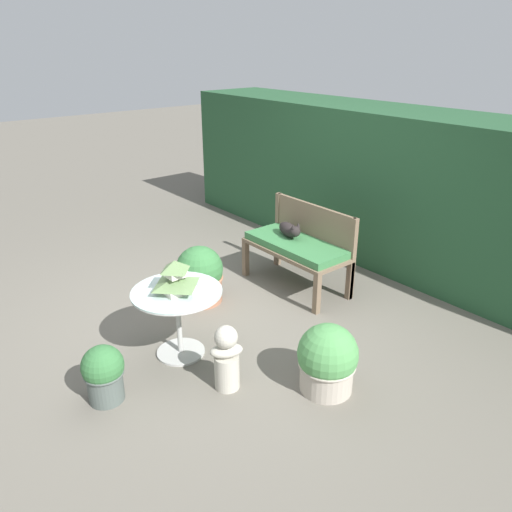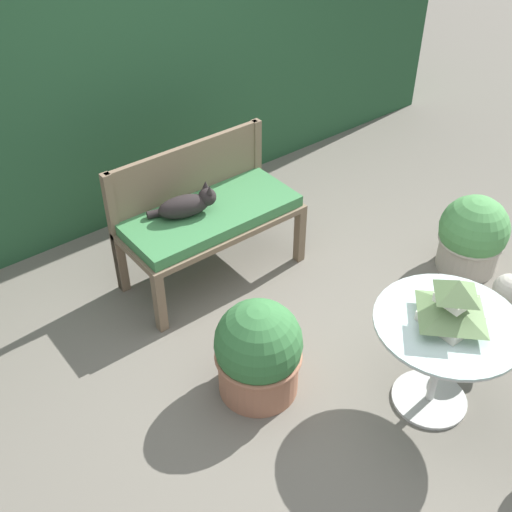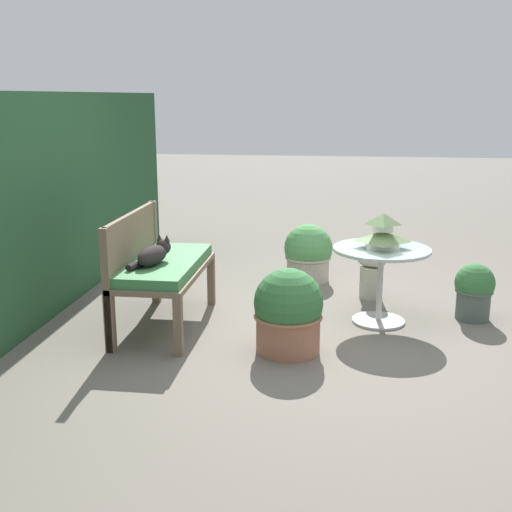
% 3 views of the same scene
% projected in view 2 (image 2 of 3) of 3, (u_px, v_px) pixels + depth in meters
% --- Properties ---
extents(ground, '(30.00, 30.00, 0.00)m').
position_uv_depth(ground, '(313.00, 363.00, 3.83)').
color(ground, '#666056').
extents(foliage_hedge_back, '(6.40, 1.09, 1.80)m').
position_uv_depth(foliage_hedge_back, '(92.00, 83.00, 4.85)').
color(foliage_hedge_back, '#234C2D').
rests_on(foliage_hedge_back, ground).
extents(garden_bench, '(1.20, 0.55, 0.54)m').
position_uv_depth(garden_bench, '(211.00, 220.00, 4.20)').
color(garden_bench, brown).
rests_on(garden_bench, ground).
extents(bench_backrest, '(1.20, 0.06, 0.90)m').
position_uv_depth(bench_backrest, '(188.00, 180.00, 4.25)').
color(bench_backrest, brown).
rests_on(bench_backrest, ground).
extents(cat, '(0.43, 0.26, 0.20)m').
position_uv_depth(cat, '(187.00, 205.00, 4.06)').
color(cat, black).
rests_on(cat, garden_bench).
extents(patio_table, '(0.76, 0.76, 0.61)m').
position_uv_depth(patio_table, '(444.00, 340.00, 3.31)').
color(patio_table, '#B7B7B2').
rests_on(patio_table, ground).
extents(pagoda_birdhouse, '(0.33, 0.33, 0.28)m').
position_uv_depth(pagoda_birdhouse, '(453.00, 305.00, 3.16)').
color(pagoda_birdhouse, silver).
rests_on(pagoda_birdhouse, patio_table).
extents(garden_bust, '(0.24, 0.29, 0.55)m').
position_uv_depth(garden_bust, '(501.00, 313.00, 3.78)').
color(garden_bust, '#B7B2A3').
rests_on(garden_bust, ground).
extents(potted_plant_patio_mid, '(0.47, 0.47, 0.56)m').
position_uv_depth(potted_plant_patio_mid, '(472.00, 236.00, 4.39)').
color(potted_plant_patio_mid, '#ADA393').
rests_on(potted_plant_patio_mid, ground).
extents(potted_plant_table_near, '(0.49, 0.49, 0.60)m').
position_uv_depth(potted_plant_table_near, '(258.00, 352.00, 3.51)').
color(potted_plant_table_near, '#9E664C').
rests_on(potted_plant_table_near, ground).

